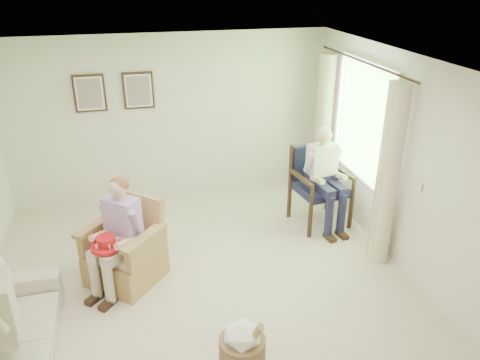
{
  "coord_description": "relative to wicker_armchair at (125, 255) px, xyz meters",
  "views": [
    {
      "loc": [
        -0.65,
        -4.33,
        3.48
      ],
      "look_at": [
        0.63,
        0.79,
        1.05
      ],
      "focal_mm": 35.0,
      "sensor_mm": 36.0,
      "label": 1
    }
  ],
  "objects": [
    {
      "name": "hatbox",
      "position": [
        1.02,
        -1.7,
        -0.07
      ],
      "size": [
        0.52,
        0.52,
        0.65
      ],
      "color": "#AA7A5C",
      "rests_on": "ground"
    },
    {
      "name": "wicker_armchair",
      "position": [
        0.0,
        0.0,
        0.0
      ],
      "size": [
        0.78,
        0.78,
        1.0
      ],
      "rotation": [
        0.0,
        0.0,
        -0.72
      ],
      "color": "tan",
      "rests_on": "ground"
    },
    {
      "name": "person_wicker",
      "position": [
        0.0,
        -0.13,
        0.46
      ],
      "size": [
        0.4,
        0.63,
        1.33
      ],
      "rotation": [
        0.0,
        0.0,
        -0.72
      ],
      "color": "beige",
      "rests_on": "ground"
    },
    {
      "name": "framed_print_left",
      "position": [
        -0.3,
        2.15,
        1.46
      ],
      "size": [
        0.45,
        0.05,
        0.55
      ],
      "color": "#382114",
      "rests_on": "back_wall"
    },
    {
      "name": "person_dark",
      "position": [
        2.8,
        0.61,
        0.55
      ],
      "size": [
        0.4,
        0.63,
        1.45
      ],
      "rotation": [
        0.0,
        0.0,
        0.14
      ],
      "color": "#1F1B3D",
      "rests_on": "ground"
    },
    {
      "name": "curtain_left",
      "position": [
        3.18,
        -0.34,
        0.83
      ],
      "size": [
        0.34,
        0.34,
        2.3
      ],
      "primitive_type": "cylinder",
      "color": "beige",
      "rests_on": "ground"
    },
    {
      "name": "framed_print_right",
      "position": [
        0.4,
        2.15,
        1.46
      ],
      "size": [
        0.45,
        0.05,
        0.55
      ],
      "color": "#382114",
      "rests_on": "back_wall"
    },
    {
      "name": "back_wall",
      "position": [
        0.85,
        2.19,
        0.98
      ],
      "size": [
        5.0,
        0.04,
        2.6
      ],
      "primitive_type": "cube",
      "color": "silver",
      "rests_on": "ground"
    },
    {
      "name": "sofa",
      "position": [
        -1.1,
        -1.15,
        -0.03
      ],
      "size": [
        2.0,
        0.78,
        0.58
      ],
      "primitive_type": "imported",
      "rotation": [
        0.0,
        0.0,
        1.57
      ],
      "color": "beige",
      "rests_on": "ground"
    },
    {
      "name": "curtain_right",
      "position": [
        3.18,
        1.62,
        0.83
      ],
      "size": [
        0.34,
        0.34,
        2.3
      ],
      "primitive_type": "cylinder",
      "color": "beige",
      "rests_on": "ground"
    },
    {
      "name": "red_hat",
      "position": [
        -0.17,
        -0.28,
        0.36
      ],
      "size": [
        0.35,
        0.35,
        0.14
      ],
      "color": "red",
      "rests_on": "person_wicker"
    },
    {
      "name": "right_wall",
      "position": [
        3.35,
        -0.56,
        0.98
      ],
      "size": [
        0.04,
        5.5,
        2.6
      ],
      "primitive_type": "cube",
      "color": "silver",
      "rests_on": "ground"
    },
    {
      "name": "ceiling",
      "position": [
        0.85,
        -0.56,
        2.28
      ],
      "size": [
        5.0,
        5.5,
        0.02
      ],
      "primitive_type": "cube",
      "color": "white",
      "rests_on": "back_wall"
    },
    {
      "name": "wood_armchair",
      "position": [
        2.8,
        0.8,
        0.3
      ],
      "size": [
        0.73,
        0.68,
        1.12
      ],
      "rotation": [
        0.0,
        0.0,
        0.14
      ],
      "color": "black",
      "rests_on": "ground"
    },
    {
      "name": "floor",
      "position": [
        0.85,
        -0.56,
        -0.32
      ],
      "size": [
        5.5,
        5.5,
        0.0
      ],
      "primitive_type": "plane",
      "color": "beige",
      "rests_on": "ground"
    },
    {
      "name": "window",
      "position": [
        3.31,
        0.64,
        1.27
      ],
      "size": [
        0.13,
        2.5,
        1.63
      ],
      "color": "#2D6B23",
      "rests_on": "right_wall"
    }
  ]
}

